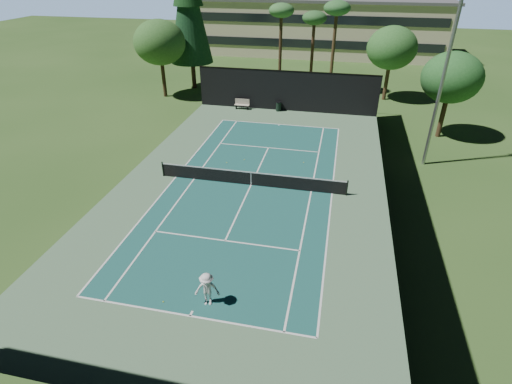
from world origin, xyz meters
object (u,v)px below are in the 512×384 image
player (207,289)px  trash_bin (279,106)px  tennis_ball_c (304,162)px  tennis_net (251,178)px  park_bench (242,104)px  tennis_ball_d (227,163)px  tennis_ball_b (244,160)px  tennis_ball_a (163,302)px

player → trash_bin: size_ratio=1.82×
tennis_ball_c → trash_bin: (-3.84, 11.45, 0.44)m
tennis_net → trash_bin: (-0.71, 15.70, -0.08)m
park_bench → trash_bin: (3.78, 0.16, -0.07)m
tennis_ball_c → park_bench: park_bench is taller
tennis_net → trash_bin: size_ratio=13.65×
tennis_net → tennis_ball_d: bearing=131.0°
tennis_ball_c → tennis_ball_b: bearing=-173.6°
tennis_ball_a → tennis_ball_b: (0.08, 15.11, 0.00)m
tennis_ball_b → trash_bin: 11.99m
tennis_ball_c → park_bench: bearing=124.0°
tennis_ball_b → trash_bin: size_ratio=0.08×
tennis_ball_a → trash_bin: bearing=88.4°
player → tennis_ball_c: 15.50m
tennis_ball_c → tennis_ball_d: bearing=-167.1°
tennis_net → tennis_ball_a: bearing=-97.4°
trash_bin → tennis_ball_a: bearing=-91.6°
park_bench → tennis_ball_a: bearing=-83.6°
player → tennis_ball_b: (-1.93, 14.75, -0.82)m
player → tennis_ball_b: size_ratio=23.11×
tennis_net → trash_bin: bearing=92.6°
player → park_bench: 27.03m
tennis_net → tennis_ball_b: size_ratio=173.35×
tennis_ball_b → park_bench: 12.22m
player → park_bench: size_ratio=1.15×
tennis_ball_b → park_bench: bearing=104.7°
tennis_ball_b → tennis_ball_d: (-1.17, -0.80, 0.00)m
park_bench → trash_bin: bearing=2.4°
player → tennis_ball_d: 14.31m
player → tennis_ball_c: (2.59, 15.25, -0.82)m
tennis_ball_b → park_bench: (-3.10, 11.80, 0.51)m
tennis_ball_a → park_bench: size_ratio=0.05×
tennis_ball_a → tennis_ball_d: size_ratio=0.89×
tennis_ball_b → park_bench: size_ratio=0.05×
tennis_ball_d → trash_bin: 12.90m
tennis_ball_b → tennis_ball_c: bearing=6.4°
tennis_net → tennis_ball_c: (3.13, 4.25, -0.52)m
tennis_net → tennis_ball_a: tennis_net is taller
tennis_ball_c → park_bench: size_ratio=0.05×
player → tennis_ball_c: player is taller
tennis_net → player: size_ratio=7.50×
tennis_ball_d → park_bench: (-1.93, 12.60, 0.51)m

